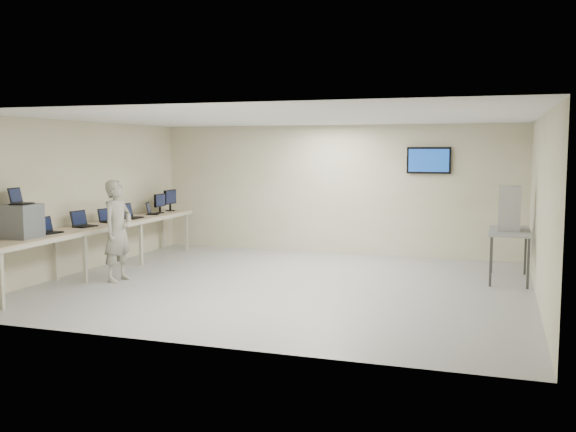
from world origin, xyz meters
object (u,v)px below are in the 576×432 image
(workbench, at_px, (101,228))
(equipment_box, at_px, (23,221))
(soldier, at_px, (118,231))
(side_table, at_px, (510,234))

(workbench, relative_size, equipment_box, 11.37)
(soldier, bearing_deg, workbench, 58.15)
(equipment_box, relative_size, side_table, 0.36)
(workbench, height_order, equipment_box, equipment_box)
(soldier, relative_size, side_table, 1.19)
(equipment_box, relative_size, soldier, 0.30)
(workbench, bearing_deg, side_table, 12.42)
(soldier, height_order, side_table, soldier)
(equipment_box, xyz_separation_m, soldier, (0.81, 1.38, -0.29))
(soldier, distance_m, side_table, 6.80)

